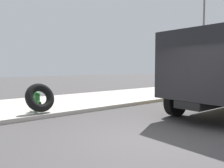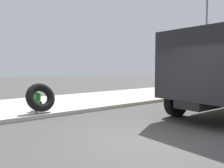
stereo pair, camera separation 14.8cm
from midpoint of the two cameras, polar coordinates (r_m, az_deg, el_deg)
name	(u,v)px [view 2 (the right image)]	position (r m, az deg, el deg)	size (l,w,h in m)	color
ground_plane	(148,140)	(6.14, 9.38, -13.36)	(80.00, 80.00, 0.00)	#423F3F
sidewalk_curb	(45,105)	(11.43, -15.62, -4.87)	(36.00, 5.00, 0.15)	#ADA89E
fire_hydrant	(38,100)	(9.45, -17.21, -3.85)	(0.27, 0.61, 0.76)	#2D8438
loose_tire	(41,97)	(9.05, -16.55, -3.16)	(1.10, 1.10, 0.30)	black
street_light_pole	(206,44)	(17.65, 22.14, 8.98)	(0.12, 0.12, 6.52)	#595B5E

